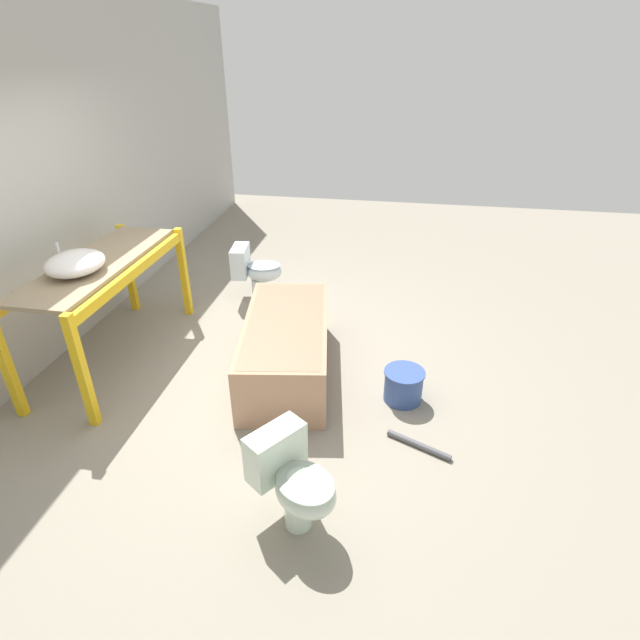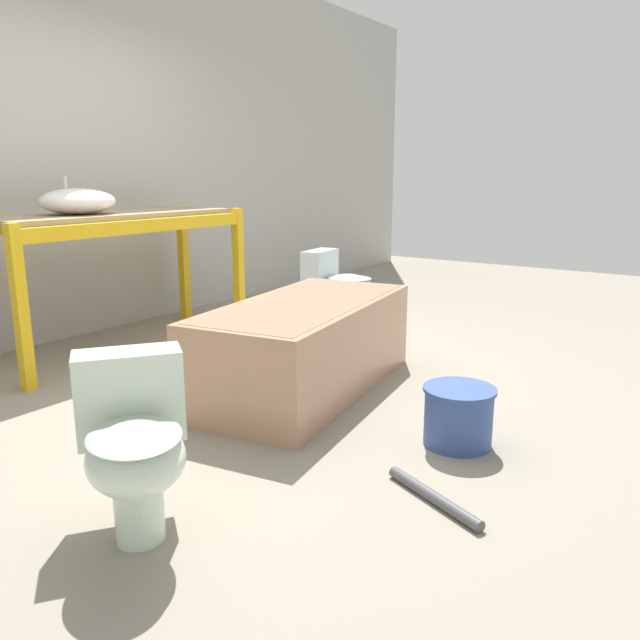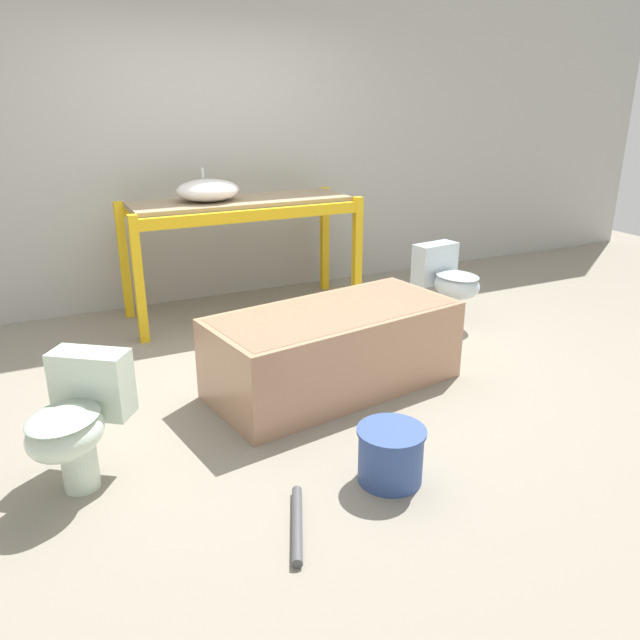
{
  "view_description": "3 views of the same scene",
  "coord_description": "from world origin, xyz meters",
  "px_view_note": "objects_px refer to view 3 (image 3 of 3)",
  "views": [
    {
      "loc": [
        -3.59,
        -1.41,
        2.69
      ],
      "look_at": [
        0.17,
        -0.74,
        0.56
      ],
      "focal_mm": 28.0,
      "sensor_mm": 36.0,
      "label": 1
    },
    {
      "loc": [
        -2.77,
        -2.56,
        1.27
      ],
      "look_at": [
        -0.01,
        -0.65,
        0.48
      ],
      "focal_mm": 35.0,
      "sensor_mm": 36.0,
      "label": 2
    },
    {
      "loc": [
        -1.58,
        -3.77,
        1.84
      ],
      "look_at": [
        -0.02,
        -0.56,
        0.53
      ],
      "focal_mm": 35.0,
      "sensor_mm": 36.0,
      "label": 3
    }
  ],
  "objects_px": {
    "toilet_near": "(77,418)",
    "sink_basin": "(208,190)",
    "bathtub_main": "(334,343)",
    "bucket_white": "(391,453)",
    "toilet_far": "(448,280)"
  },
  "relations": [
    {
      "from": "toilet_near",
      "to": "sink_basin",
      "type": "bearing_deg",
      "value": 94.61
    },
    {
      "from": "bathtub_main",
      "to": "toilet_near",
      "type": "height_order",
      "value": "toilet_near"
    },
    {
      "from": "bathtub_main",
      "to": "bucket_white",
      "type": "bearing_deg",
      "value": -111.17
    },
    {
      "from": "bathtub_main",
      "to": "toilet_near",
      "type": "xyz_separation_m",
      "value": [
        -1.61,
        -0.43,
        0.06
      ]
    },
    {
      "from": "sink_basin",
      "to": "bucket_white",
      "type": "distance_m",
      "value": 2.93
    },
    {
      "from": "sink_basin",
      "to": "toilet_near",
      "type": "xyz_separation_m",
      "value": [
        -1.32,
        -2.14,
        -0.72
      ]
    },
    {
      "from": "toilet_near",
      "to": "toilet_far",
      "type": "xyz_separation_m",
      "value": [
        3.05,
        1.14,
        0.0
      ]
    },
    {
      "from": "toilet_near",
      "to": "toilet_far",
      "type": "height_order",
      "value": "same"
    },
    {
      "from": "toilet_far",
      "to": "sink_basin",
      "type": "bearing_deg",
      "value": 142.5
    },
    {
      "from": "toilet_near",
      "to": "toilet_far",
      "type": "distance_m",
      "value": 3.26
    },
    {
      "from": "bathtub_main",
      "to": "sink_basin",
      "type": "bearing_deg",
      "value": 90.79
    },
    {
      "from": "bathtub_main",
      "to": "bucket_white",
      "type": "xyz_separation_m",
      "value": [
        -0.23,
        -1.07,
        -0.16
      ]
    },
    {
      "from": "toilet_far",
      "to": "bucket_white",
      "type": "xyz_separation_m",
      "value": [
        -1.67,
        -1.78,
        -0.22
      ]
    },
    {
      "from": "bathtub_main",
      "to": "bucket_white",
      "type": "distance_m",
      "value": 1.11
    },
    {
      "from": "bucket_white",
      "to": "toilet_near",
      "type": "bearing_deg",
      "value": 155.27
    }
  ]
}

